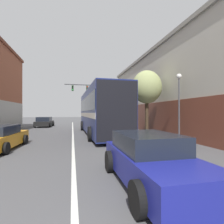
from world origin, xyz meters
TOP-DOWN VIEW (x-y plane):
  - lane_center_line at (0.00, 14.74)m, footprint 0.14×41.48m
  - building_right_storefront at (12.03, 15.69)m, footprint 9.50×25.71m
  - bus at (2.32, 15.30)m, footprint 2.95×12.08m
  - hatchback_foreground at (1.99, 4.22)m, footprint 1.90×4.07m
  - parked_car_left_near at (-3.76, 25.15)m, footprint 2.27×4.32m
  - traffic_signal_gantry at (3.85, 25.46)m, footprint 7.62×0.36m
  - street_lamp at (6.80, 10.06)m, footprint 0.33×0.33m
  - street_tree_near at (5.92, 13.19)m, footprint 2.47×2.22m

SIDE VIEW (x-z plane):
  - lane_center_line at x=0.00m, z-range 0.00..0.01m
  - parked_car_left_near at x=-3.76m, z-range -0.03..1.31m
  - hatchback_foreground at x=1.99m, z-range -0.02..1.32m
  - bus at x=2.32m, z-range 0.22..4.04m
  - street_lamp at x=6.80m, z-range 0.42..4.91m
  - street_tree_near at x=5.92m, z-range 1.30..6.68m
  - building_right_storefront at x=12.03m, z-range 0.12..8.27m
  - traffic_signal_gantry at x=3.85m, z-range 1.53..7.79m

